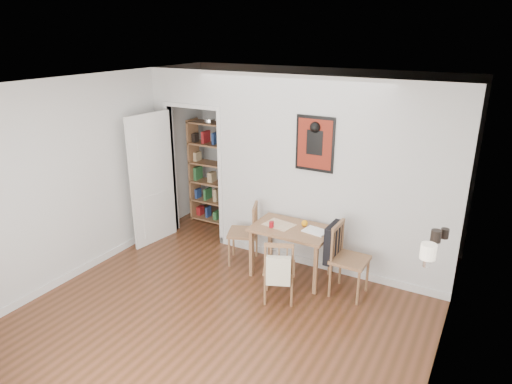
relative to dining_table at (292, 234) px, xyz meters
The scene contains 15 objects.
ground 1.18m from the dining_table, 105.81° to the right, with size 5.20×5.20×0.00m, color brown.
room_shell 0.80m from the dining_table, 115.24° to the left, with size 5.20×5.20×5.20m.
dining_table is the anchor object (origin of this frame).
chair_left 0.77m from the dining_table, behind, with size 0.57×0.57×0.88m.
chair_right 0.82m from the dining_table, ahead, with size 0.54×0.47×0.93m.
chair_front 0.63m from the dining_table, 78.95° to the right, with size 0.54×0.57×0.82m.
bookshelf 2.24m from the dining_table, 152.30° to the left, with size 0.73×0.29×1.74m.
fireplace 2.02m from the dining_table, 20.94° to the right, with size 0.45×1.25×1.16m.
red_glass 0.29m from the dining_table, 153.39° to the right, with size 0.06×0.06×0.08m, color maroon.
orange_fruit 0.22m from the dining_table, 43.99° to the left, with size 0.08×0.08×0.08m, color orange.
placemat 0.21m from the dining_table, behind, with size 0.38×0.28×0.00m, color beige.
notebook 0.33m from the dining_table, ahead, with size 0.29×0.22×0.01m, color white.
mantel_lamp 2.24m from the dining_table, 31.92° to the right, with size 0.14×0.14×0.22m.
ceramic_jar_a 1.98m from the dining_table, 17.46° to the right, with size 0.10×0.10×0.12m, color black.
ceramic_jar_b 2.00m from the dining_table, 13.13° to the right, with size 0.08×0.08×0.10m, color black.
Camera 1 is at (2.50, -4.00, 3.13)m, focal length 32.00 mm.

